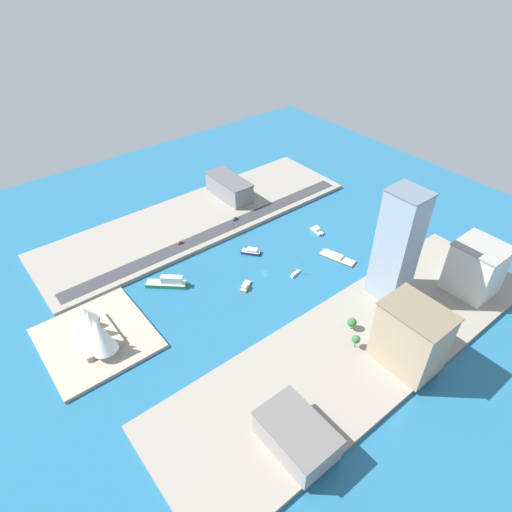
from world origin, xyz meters
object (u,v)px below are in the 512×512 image
yacht_sleek_gray (317,230)px  hotel_broad_white (476,268)px  hatchback_blue (235,219)px  water_taxi_orange (245,286)px  pickup_red (180,243)px  barge_flat_brown (336,257)px  sailboat_small_white (295,274)px  tower_tall_glass (397,246)px  ferry_green_doubledeck (168,282)px  patrol_launch_navy (251,252)px  carpark_squat_concrete (297,435)px  ferry_white_commuter (395,240)px  warehouse_low_gray (229,187)px  apartment_midrise_tan (411,337)px  opera_landmark (94,328)px  traffic_light_waterfront (234,226)px

yacht_sleek_gray → hotel_broad_white: (-102.86, -26.51, 17.53)m
yacht_sleek_gray → hatchback_blue: size_ratio=2.65×
water_taxi_orange → pickup_red: bearing=8.7°
barge_flat_brown → hotel_broad_white: bearing=-152.5°
sailboat_small_white → tower_tall_glass: bearing=-148.7°
barge_flat_brown → yacht_sleek_gray: bearing=-21.5°
ferry_green_doubledeck → hatchback_blue: (30.86, -74.44, 0.86)m
yacht_sleek_gray → ferry_green_doubledeck: ferry_green_doubledeck is taller
hatchback_blue → patrol_launch_navy: bearing=159.3°
carpark_squat_concrete → tower_tall_glass: tower_tall_glass is taller
ferry_white_commuter → hatchback_blue: size_ratio=4.81×
carpark_squat_concrete → tower_tall_glass: 117.46m
warehouse_low_gray → apartment_midrise_tan: bearing=171.8°
barge_flat_brown → apartment_midrise_tan: 92.95m
barge_flat_brown → warehouse_low_gray: bearing=5.6°
hotel_broad_white → apartment_midrise_tan: size_ratio=0.90×
water_taxi_orange → pickup_red: 62.48m
warehouse_low_gray → carpark_squat_concrete: bearing=151.8°
water_taxi_orange → opera_landmark: size_ratio=0.26×
water_taxi_orange → ferry_green_doubledeck: size_ratio=0.47×
hatchback_blue → opera_landmark: bearing=110.6°
patrol_launch_navy → apartment_midrise_tan: (-122.15, -3.65, 19.13)m
ferry_white_commuter → apartment_midrise_tan: size_ratio=0.61×
hatchback_blue → yacht_sleek_gray: bearing=-140.1°
pickup_red → sailboat_small_white: bearing=-149.7°
yacht_sleek_gray → opera_landmark: 166.36m
barge_flat_brown → ferry_white_commuter: size_ratio=1.17×
traffic_light_waterfront → tower_tall_glass: bearing=-163.2°
patrol_launch_navy → ferry_white_commuter: bearing=-121.3°
yacht_sleek_gray → barge_flat_brown: yacht_sleek_gray is taller
sailboat_small_white → pickup_red: bearing=30.3°
traffic_light_waterfront → opera_landmark: size_ratio=0.16×
yacht_sleek_gray → ferry_green_doubledeck: (15.87, 113.53, 1.35)m
yacht_sleek_gray → tower_tall_glass: (-73.95, 15.08, 36.06)m
sailboat_small_white → warehouse_low_gray: 105.66m
yacht_sleek_gray → patrol_launch_navy: bearing=79.4°
warehouse_low_gray → traffic_light_waterfront: bearing=147.9°
warehouse_low_gray → patrol_launch_navy: bearing=155.5°
carpark_squat_concrete → tower_tall_glass: size_ratio=0.50×
apartment_midrise_tan → opera_landmark: 161.54m
warehouse_low_gray → hotel_broad_white: bearing=-164.9°
yacht_sleek_gray → patrol_launch_navy: size_ratio=0.93×
apartment_midrise_tan → opera_landmark: bearing=46.4°
yacht_sleek_gray → traffic_light_waterfront: traffic_light_waterfront is taller
patrol_launch_navy → hatchback_blue: 39.42m
yacht_sleek_gray → traffic_light_waterfront: size_ratio=1.87×
sailboat_small_white → opera_landmark: opera_landmark is taller
tower_tall_glass → pickup_red: (120.27, 71.42, -33.91)m
hotel_broad_white → carpark_squat_concrete: size_ratio=0.94×
patrol_launch_navy → warehouse_low_gray: size_ratio=0.31×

